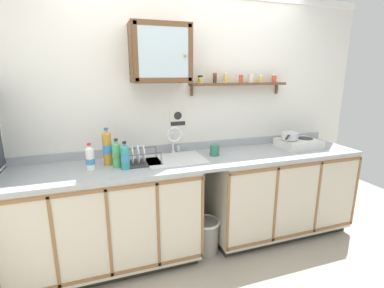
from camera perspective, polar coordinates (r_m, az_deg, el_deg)
floor at (r=2.77m, az=4.81°, el=-24.58°), size 6.37×6.37×0.00m
back_wall at (r=2.91m, az=-0.70°, el=4.98°), size 3.97×0.07×2.51m
lower_cabinet_run at (r=2.70m, az=-16.79°, el=-14.41°), size 1.60×0.64×0.92m
lower_cabinet_run_right at (r=3.25m, az=16.97°, el=-9.40°), size 1.53×0.64×0.92m
countertop at (r=2.67m, az=1.60°, el=-3.20°), size 3.33×0.66×0.03m
backsplash at (r=2.93m, az=-0.48°, el=-0.47°), size 3.33×0.02×0.08m
sink at (r=2.64m, az=-3.40°, el=-3.94°), size 0.54×0.46×0.43m
hot_plate_stove at (r=3.25m, az=20.80°, el=0.13°), size 0.42×0.33×0.09m
saucepan at (r=3.18m, az=19.25°, el=1.61°), size 0.29×0.28×0.08m
bottle_juice_amber_0 at (r=2.55m, az=-16.82°, el=-0.73°), size 0.08×0.08×0.33m
bottle_detergent_teal_1 at (r=2.40m, az=-13.42°, el=-2.54°), size 0.07×0.07×0.24m
bottle_opaque_white_2 at (r=2.48m, az=-19.98°, el=-2.71°), size 0.07×0.07×0.23m
bottle_soda_green_3 at (r=2.47m, az=-15.06°, el=-1.98°), size 0.07×0.07×0.25m
dish_rack at (r=2.53m, az=-10.42°, el=-3.08°), size 0.33×0.24×0.17m
mug at (r=2.75m, az=4.58°, el=-1.20°), size 0.10×0.14×0.11m
wall_cabinet at (r=2.63m, az=-6.45°, el=17.83°), size 0.53×0.30×0.51m
spice_shelf at (r=2.99m, az=9.60°, el=12.17°), size 1.05×0.14×0.23m
warning_sign at (r=2.84m, az=-2.90°, el=5.19°), size 0.18×0.01×0.23m
trash_bin at (r=2.92m, az=2.84°, el=-18.00°), size 0.28×0.28×0.34m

